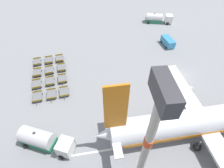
# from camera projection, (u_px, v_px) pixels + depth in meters

# --- Properties ---
(ground_plane) EXTENTS (500.00, 500.00, 0.00)m
(ground_plane) POSITION_uv_depth(u_px,v_px,m) (182.00, 76.00, 39.06)
(ground_plane) COLOR gray
(airplane) EXTENTS (28.51, 37.08, 13.34)m
(airplane) POSITION_uv_depth(u_px,v_px,m) (209.00, 120.00, 27.43)
(airplane) COLOR silver
(airplane) RESTS_ON ground_plane
(fuel_tanker_primary) EXTENTS (5.55, 8.87, 3.28)m
(fuel_tanker_primary) POSITION_uv_depth(u_px,v_px,m) (43.00, 140.00, 26.80)
(fuel_tanker_primary) COLOR white
(fuel_tanker_primary) RESTS_ON ground_plane
(fuel_tanker_secondary) EXTENTS (4.54, 8.69, 3.09)m
(fuel_tanker_secondary) POSITION_uv_depth(u_px,v_px,m) (157.00, 19.00, 56.33)
(fuel_tanker_secondary) COLOR white
(fuel_tanker_secondary) RESTS_ON ground_plane
(service_van) EXTENTS (4.89, 2.96, 2.06)m
(service_van) POSITION_uv_depth(u_px,v_px,m) (168.00, 42.00, 46.99)
(service_van) COLOR teal
(service_van) RESTS_ON ground_plane
(baggage_dolly_row_near_col_a) EXTENTS (3.36, 2.26, 0.92)m
(baggage_dolly_row_near_col_a) POSITION_uv_depth(u_px,v_px,m) (37.00, 62.00, 41.84)
(baggage_dolly_row_near_col_a) COLOR slate
(baggage_dolly_row_near_col_a) RESTS_ON ground_plane
(baggage_dolly_row_near_col_b) EXTENTS (3.34, 2.10, 0.92)m
(baggage_dolly_row_near_col_b) POSITION_uv_depth(u_px,v_px,m) (37.00, 73.00, 39.13)
(baggage_dolly_row_near_col_b) COLOR slate
(baggage_dolly_row_near_col_b) RESTS_ON ground_plane
(baggage_dolly_row_near_col_c) EXTENTS (3.36, 2.24, 0.92)m
(baggage_dolly_row_near_col_c) POSITION_uv_depth(u_px,v_px,m) (37.00, 84.00, 36.57)
(baggage_dolly_row_near_col_c) COLOR slate
(baggage_dolly_row_near_col_c) RESTS_ON ground_plane
(baggage_dolly_row_near_col_d) EXTENTS (3.34, 2.14, 0.92)m
(baggage_dolly_row_near_col_d) POSITION_uv_depth(u_px,v_px,m) (37.00, 97.00, 34.11)
(baggage_dolly_row_near_col_d) COLOR slate
(baggage_dolly_row_near_col_d) RESTS_ON ground_plane
(baggage_dolly_row_mid_a_col_a) EXTENTS (3.35, 2.16, 0.92)m
(baggage_dolly_row_mid_a_col_a) POSITION_uv_depth(u_px,v_px,m) (49.00, 60.00, 42.32)
(baggage_dolly_row_mid_a_col_a) COLOR slate
(baggage_dolly_row_mid_a_col_a) RESTS_ON ground_plane
(baggage_dolly_row_mid_a_col_b) EXTENTS (3.35, 2.19, 0.92)m
(baggage_dolly_row_mid_a_col_b) POSITION_uv_depth(u_px,v_px,m) (49.00, 70.00, 39.70)
(baggage_dolly_row_mid_a_col_b) COLOR slate
(baggage_dolly_row_mid_a_col_b) RESTS_ON ground_plane
(baggage_dolly_row_mid_a_col_c) EXTENTS (3.34, 2.12, 0.92)m
(baggage_dolly_row_mid_a_col_c) POSITION_uv_depth(u_px,v_px,m) (50.00, 81.00, 37.19)
(baggage_dolly_row_mid_a_col_c) COLOR slate
(baggage_dolly_row_mid_a_col_c) RESTS_ON ground_plane
(baggage_dolly_row_mid_a_col_d) EXTENTS (3.34, 2.10, 0.92)m
(baggage_dolly_row_mid_a_col_d) POSITION_uv_depth(u_px,v_px,m) (51.00, 94.00, 34.57)
(baggage_dolly_row_mid_a_col_d) COLOR slate
(baggage_dolly_row_mid_a_col_d) RESTS_ON ground_plane
(baggage_dolly_row_mid_b_col_a) EXTENTS (3.34, 2.13, 0.92)m
(baggage_dolly_row_mid_b_col_a) POSITION_uv_depth(u_px,v_px,m) (59.00, 59.00, 42.79)
(baggage_dolly_row_mid_b_col_a) COLOR slate
(baggage_dolly_row_mid_b_col_a) RESTS_ON ground_plane
(baggage_dolly_row_mid_b_col_b) EXTENTS (3.34, 2.12, 0.92)m
(baggage_dolly_row_mid_b_col_b) POSITION_uv_depth(u_px,v_px,m) (61.00, 68.00, 40.35)
(baggage_dolly_row_mid_b_col_b) COLOR slate
(baggage_dolly_row_mid_b_col_b) RESTS_ON ground_plane
(baggage_dolly_row_mid_b_col_c) EXTENTS (3.35, 2.16, 0.92)m
(baggage_dolly_row_mid_b_col_c) POSITION_uv_depth(u_px,v_px,m) (62.00, 79.00, 37.72)
(baggage_dolly_row_mid_b_col_c) COLOR slate
(baggage_dolly_row_mid_b_col_c) RESTS_ON ground_plane
(baggage_dolly_row_mid_b_col_d) EXTENTS (3.35, 2.16, 0.92)m
(baggage_dolly_row_mid_b_col_d) POSITION_uv_depth(u_px,v_px,m) (64.00, 92.00, 35.04)
(baggage_dolly_row_mid_b_col_d) COLOR slate
(baggage_dolly_row_mid_b_col_d) RESTS_ON ground_plane
(apron_light_mast) EXTENTS (2.00, 0.70, 21.89)m
(apron_light_mast) POSITION_uv_depth(u_px,v_px,m) (140.00, 168.00, 12.91)
(apron_light_mast) COLOR #ADA89E
(apron_light_mast) RESTS_ON ground_plane
(stand_guidance_stripe) EXTENTS (2.20, 33.14, 0.01)m
(stand_guidance_stripe) POSITION_uv_depth(u_px,v_px,m) (161.00, 141.00, 28.12)
(stand_guidance_stripe) COLOR white
(stand_guidance_stripe) RESTS_ON ground_plane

